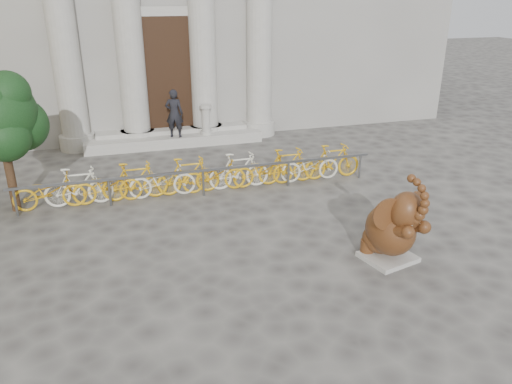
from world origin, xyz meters
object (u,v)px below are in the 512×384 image
object	(u,v)px
bike_rack	(201,174)
tree	(0,116)
elephant_statue	(392,229)
pedestrian	(174,113)

from	to	relation	value
bike_rack	tree	world-z (taller)	tree
elephant_statue	tree	distance (m)	8.99
bike_rack	pedestrian	bearing A→B (deg)	90.87
bike_rack	pedestrian	size ratio (longest dim) A/B	5.83
elephant_statue	pedestrian	xyz separation A→B (m)	(-3.00, 8.86, 0.47)
bike_rack	tree	size ratio (longest dim) A/B	2.79
tree	elephant_statue	bearing A→B (deg)	-32.34
pedestrian	elephant_statue	bearing A→B (deg)	127.03
bike_rack	pedestrian	xyz separation A→B (m)	(-0.06, 4.26, 0.67)
bike_rack	tree	bearing A→B (deg)	178.42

